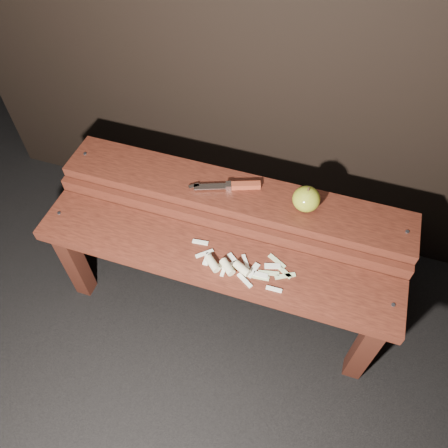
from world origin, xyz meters
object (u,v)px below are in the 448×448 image
(bench_rear_tier, at_px, (233,208))
(apple, at_px, (306,199))
(bench_front_tier, at_px, (213,270))
(knife, at_px, (237,186))

(bench_rear_tier, distance_m, apple, 0.27)
(bench_front_tier, height_order, apple, apple)
(apple, bearing_deg, bench_front_tier, -135.83)
(apple, distance_m, knife, 0.24)
(bench_front_tier, bearing_deg, bench_rear_tier, 90.00)
(knife, bearing_deg, bench_front_tier, -90.90)
(apple, relative_size, knife, 0.39)
(bench_front_tier, relative_size, knife, 5.16)
(bench_front_tier, xyz_separation_m, knife, (0.00, 0.24, 0.16))
(bench_rear_tier, xyz_separation_m, apple, (0.24, 0.00, 0.13))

